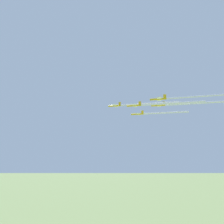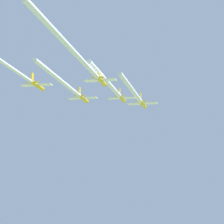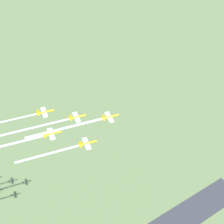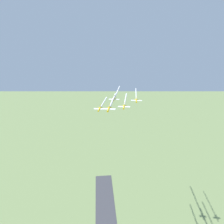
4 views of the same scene
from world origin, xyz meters
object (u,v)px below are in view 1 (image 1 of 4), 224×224
Objects in this scene: jet_3 at (159,99)px; jet_4 at (159,105)px; jet_0 at (115,106)px; jet_2 at (138,114)px; jet_1 at (135,105)px.

jet_4 is at bearing -0.00° from jet_3.
jet_0 is 1.00× the size of jet_4.
jet_2 is at bearing 29.54° from jet_3.
jet_0 is at bearing 59.53° from jet_3.
jet_0 is 18.61m from jet_2.
jet_4 reaches higher than jet_3.
jet_2 is 1.00× the size of jet_3.
jet_0 is 18.08m from jet_1.
jet_4 is (16.05, 7.82, 1.28)m from jet_1.
jet_4 is (1.41, 18.05, 0.43)m from jet_3.
jet_3 is at bearing -120.47° from jet_0.
jet_1 is 1.00× the size of jet_4.
jet_1 is 17.90m from jet_4.
jet_0 is 35.76m from jet_3.
jet_1 reaches higher than jet_2.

